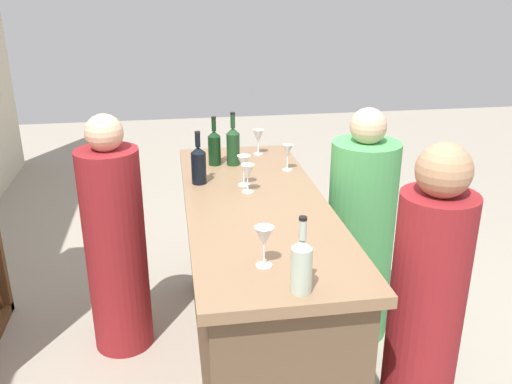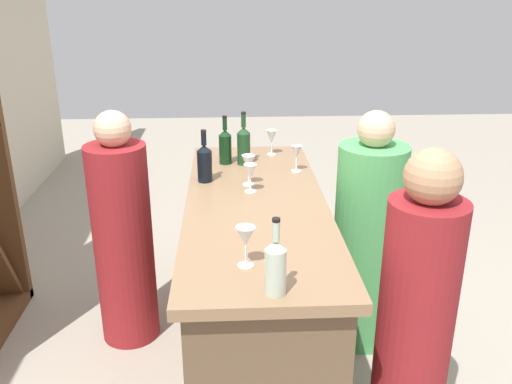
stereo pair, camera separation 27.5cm
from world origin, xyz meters
name	(u,v)px [view 1 (the left image)]	position (x,y,z in m)	size (l,w,h in m)	color
ground_plane	(256,360)	(0.00, 0.00, 0.00)	(12.00, 12.00, 0.00)	#9E9384
bar_counter	(256,285)	(0.00, 0.00, 0.50)	(1.95, 0.72, 0.99)	brown
wine_bottle_leftmost_clear_pale	(301,264)	(-0.89, -0.02, 1.10)	(0.08, 0.08, 0.30)	#B7C6B2
wine_bottle_second_left_near_black	(199,164)	(0.31, 0.27, 1.10)	(0.08, 0.08, 0.30)	black
wine_bottle_center_olive_green	(233,145)	(0.61, 0.04, 1.11)	(0.08, 0.08, 0.32)	#193D1E
wine_bottle_second_right_dark_green	(214,147)	(0.63, 0.16, 1.10)	(0.08, 0.08, 0.30)	black
wine_glass_near_left	(288,152)	(0.46, -0.26, 1.10)	(0.06, 0.06, 0.16)	white
wine_glass_near_center	(258,137)	(0.80, -0.14, 1.11)	(0.07, 0.07, 0.16)	white
wine_glass_near_right	(248,173)	(0.14, 0.02, 1.10)	(0.07, 0.07, 0.15)	white
wine_glass_far_left	(244,164)	(0.24, 0.03, 1.11)	(0.07, 0.07, 0.17)	white
wine_glass_far_center	(264,238)	(-0.68, 0.08, 1.11)	(0.08, 0.08, 0.17)	white
person_left_guest	(360,237)	(0.20, -0.65, 0.64)	(0.49, 0.49, 1.41)	#4CA559
person_center_guest	(425,316)	(-0.68, -0.63, 0.69)	(0.41, 0.41, 1.47)	maroon
person_server_behind	(116,246)	(0.30, 0.76, 0.64)	(0.40, 0.40, 1.40)	maroon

